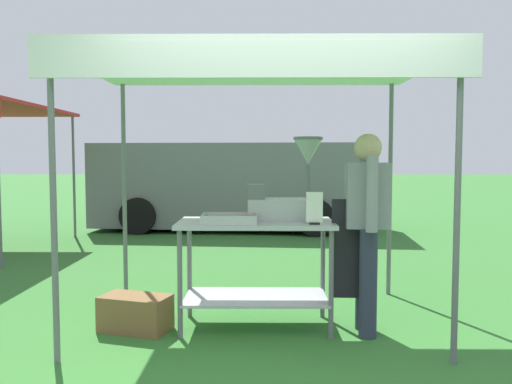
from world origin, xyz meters
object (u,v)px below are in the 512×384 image
(vendor, at_px, (366,222))
(stall_canopy, at_px, (256,72))
(donut_fryer, at_px, (287,191))
(menu_sign, at_px, (314,211))
(donut_tray, at_px, (230,220))
(donut_cart, at_px, (256,250))
(supply_crate, at_px, (136,313))
(van_grey, at_px, (232,185))

(vendor, bearing_deg, stall_canopy, 165.00)
(donut_fryer, relative_size, vendor, 0.43)
(stall_canopy, relative_size, menu_sign, 11.51)
(stall_canopy, height_order, menu_sign, stall_canopy)
(donut_tray, relative_size, donut_fryer, 0.63)
(donut_cart, relative_size, donut_fryer, 1.84)
(donut_tray, bearing_deg, vendor, -0.70)
(supply_crate, bearing_deg, stall_canopy, 11.40)
(supply_crate, relative_size, van_grey, 0.11)
(vendor, distance_m, van_grey, 6.45)
(donut_tray, distance_m, van_grey, 6.28)
(donut_cart, distance_m, vendor, 0.93)
(menu_sign, distance_m, vendor, 0.44)
(vendor, height_order, supply_crate, vendor)
(menu_sign, bearing_deg, van_grey, 99.00)
(stall_canopy, distance_m, supply_crate, 2.23)
(donut_cart, relative_size, supply_crate, 2.07)
(van_grey, bearing_deg, donut_fryer, -82.41)
(stall_canopy, relative_size, donut_tray, 6.65)
(vendor, bearing_deg, supply_crate, 178.83)
(van_grey, bearing_deg, vendor, -77.19)
(donut_cart, xyz_separation_m, supply_crate, (-0.99, -0.10, -0.51))
(donut_fryer, height_order, menu_sign, donut_fryer)
(donut_tray, distance_m, vendor, 1.09)
(vendor, bearing_deg, donut_tray, 179.30)
(stall_canopy, height_order, supply_crate, stall_canopy)
(donut_cart, height_order, menu_sign, menu_sign)
(vendor, bearing_deg, menu_sign, -169.46)
(menu_sign, relative_size, van_grey, 0.05)
(menu_sign, bearing_deg, supply_crate, 175.39)
(supply_crate, xyz_separation_m, van_grey, (0.44, 6.25, 0.73))
(donut_cart, distance_m, van_grey, 6.18)
(vendor, bearing_deg, van_grey, 102.81)
(menu_sign, distance_m, supply_crate, 1.69)
(stall_canopy, xyz_separation_m, supply_crate, (-0.99, -0.20, -1.99))
(supply_crate, bearing_deg, van_grey, 85.95)
(vendor, bearing_deg, donut_cart, 171.10)
(donut_fryer, distance_m, van_grey, 6.12)
(vendor, height_order, van_grey, van_grey)
(donut_fryer, relative_size, supply_crate, 1.13)
(stall_canopy, distance_m, donut_fryer, 1.03)
(stall_canopy, bearing_deg, vendor, -15.00)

